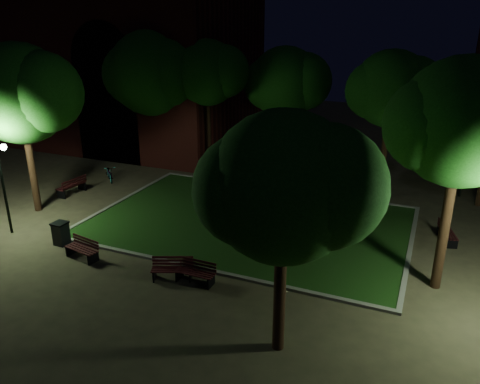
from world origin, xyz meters
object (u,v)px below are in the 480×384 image
object	(u,v)px
monument	(249,205)
bench_near_left	(196,272)
bench_west_near	(83,249)
bench_right_side	(446,233)
bicycle	(109,173)
bench_left_side	(72,187)
bench_near_right	(172,269)
trash_bin	(61,233)
bench_far_side	(360,191)

from	to	relation	value
monument	bench_near_left	distance (m)	5.99
bench_west_near	bench_right_side	xyz separation A→B (m)	(14.10, 7.69, -0.00)
bench_near_left	bicycle	xyz separation A→B (m)	(-10.69, 8.59, 0.09)
bench_left_side	monument	bearing A→B (deg)	95.93
monument	bench_near_right	distance (m)	6.17
bench_left_side	trash_bin	size ratio (longest dim) A/B	1.75
monument	bench_west_near	bearing A→B (deg)	-129.85
trash_bin	bench_west_near	bearing A→B (deg)	-20.20
bench_west_near	trash_bin	world-z (taller)	trash_bin
bench_left_side	bench_right_side	distance (m)	19.99
bench_right_side	bench_far_side	bearing A→B (deg)	32.50
bench_west_near	bench_near_right	bearing A→B (deg)	10.51
monument	bench_far_side	size ratio (longest dim) A/B	2.07
monument	bench_left_side	distance (m)	10.92
bench_near_right	bench_right_side	distance (m)	12.40
bench_right_side	bench_far_side	world-z (taller)	bench_right_side
bench_near_right	bench_west_near	world-z (taller)	bench_near_right
bench_near_left	bicycle	size ratio (longest dim) A/B	0.84
bench_west_near	bench_right_side	distance (m)	16.06
monument	bench_right_side	world-z (taller)	monument
bench_near_left	bench_left_side	bearing A→B (deg)	153.44
bench_near_right	bench_right_side	size ratio (longest dim) A/B	1.01
bench_near_right	bench_west_near	xyz separation A→B (m)	(-4.36, -0.01, -0.00)
trash_bin	bicycle	xyz separation A→B (m)	(-3.62, 8.10, -0.04)
bench_right_side	bench_far_side	size ratio (longest dim) A/B	1.07
bench_near_left	bench_far_side	bearing A→B (deg)	70.88
bench_far_side	bench_near_right	bearing A→B (deg)	58.27
monument	bench_left_side	world-z (taller)	monument
bicycle	trash_bin	bearing A→B (deg)	-111.56
bench_left_side	bench_right_side	bearing A→B (deg)	99.90
bench_near_left	bench_west_near	world-z (taller)	bench_west_near
monument	bench_near_left	world-z (taller)	monument
bench_left_side	trash_bin	xyz separation A→B (m)	(4.04, -5.24, 0.07)
bench_near_right	bench_left_side	size ratio (longest dim) A/B	0.91
monument	bicycle	bearing A→B (deg)	165.92
bench_left_side	bench_west_near	bearing A→B (deg)	49.32
bench_near_left	bench_left_side	xyz separation A→B (m)	(-11.11, 5.73, 0.06)
bench_near_right	bench_right_side	world-z (taller)	bench_near_right
bench_near_right	trash_bin	world-z (taller)	trash_bin
trash_bin	bench_left_side	bearing A→B (deg)	127.65
bench_west_near	bench_left_side	distance (m)	8.27
monument	bench_west_near	distance (m)	7.98
bench_near_right	bench_near_left	bearing A→B (deg)	-14.25
bicycle	bench_right_side	bearing A→B (deg)	-48.77
monument	bicycle	size ratio (longest dim) A/B	1.70
bicycle	bench_near_right	bearing A→B (deg)	-87.54
bench_near_right	bench_far_side	world-z (taller)	bench_near_right
bench_near_left	bench_left_side	size ratio (longest dim) A/B	0.85
monument	bench_left_side	bearing A→B (deg)	-178.81
bench_west_near	bench_right_side	world-z (taller)	bench_west_near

